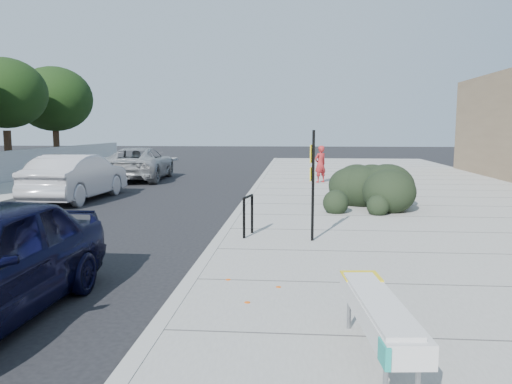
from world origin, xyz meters
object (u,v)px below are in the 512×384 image
at_px(bike_rack, 248,211).
at_px(pedestrian, 320,164).
at_px(sign_post, 312,178).
at_px(wagon_silver, 77,177).
at_px(bench, 379,312).
at_px(suv_silver, 139,164).

relative_size(bike_rack, pedestrian, 0.56).
relative_size(sign_post, wagon_silver, 0.47).
relative_size(wagon_silver, pedestrian, 3.05).
bearing_deg(bike_rack, pedestrian, 92.26).
relative_size(bench, pedestrian, 1.34).
distance_m(bench, suv_silver, 20.65).
xyz_separation_m(bench, suv_silver, (-8.50, 18.82, 0.14)).
xyz_separation_m(bench, pedestrian, (0.20, 16.93, 0.30)).
bearing_deg(suv_silver, wagon_silver, 85.73).
bearing_deg(suv_silver, pedestrian, 163.49).
relative_size(bench, suv_silver, 0.38).
distance_m(bike_rack, suv_silver, 14.58).
relative_size(bench, wagon_silver, 0.44).
relative_size(wagon_silver, suv_silver, 0.86).
height_order(bike_rack, wagon_silver, wagon_silver).
bearing_deg(wagon_silver, bench, 128.25).
height_order(suv_silver, pedestrian, pedestrian).
relative_size(suv_silver, pedestrian, 3.54).
bearing_deg(suv_silver, bench, 110.03).
xyz_separation_m(wagon_silver, suv_silver, (0.00, 6.96, -0.02)).
relative_size(sign_post, pedestrian, 1.44).
bearing_deg(bench, bike_rack, 102.78).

